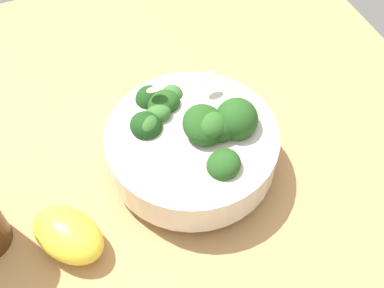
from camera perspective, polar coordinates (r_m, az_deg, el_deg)
The scene contains 3 objects.
ground_plane at distance 57.79cm, azimuth -2.63°, elevation -1.41°, with size 69.01×69.01×4.40cm, color tan.
bowl_of_broccoli at distance 51.04cm, azimuth 0.14°, elevation 0.26°, with size 18.28×18.28×9.40cm.
lemon_wedge at distance 49.09cm, azimuth -14.54°, elevation -10.41°, with size 7.97×5.16×4.09cm, color yellow.
Camera 1 is at (-32.31, 10.00, 44.65)cm, focal length 44.77 mm.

